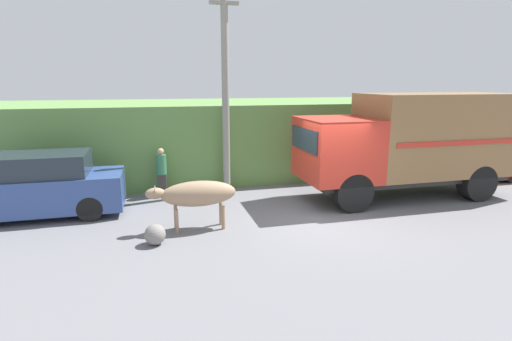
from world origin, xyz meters
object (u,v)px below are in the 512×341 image
at_px(pedestrian_on_hill, 162,170).
at_px(cargo_truck, 413,141).
at_px(parked_suv, 40,187).
at_px(utility_pole, 225,85).
at_px(roadside_rock, 155,235).
at_px(brown_cow, 197,194).

bearing_deg(pedestrian_on_hill, cargo_truck, 173.38).
xyz_separation_m(parked_suv, utility_pole, (5.32, 1.18, 2.65)).
distance_m(pedestrian_on_hill, roadside_rock, 4.02).
distance_m(utility_pole, roadside_rock, 5.67).
xyz_separation_m(parked_suv, roadside_rock, (2.93, -2.80, -0.59)).
relative_size(parked_suv, roadside_rock, 9.09).
height_order(cargo_truck, utility_pole, utility_pole).
height_order(cargo_truck, parked_suv, cargo_truck).
bearing_deg(brown_cow, parked_suv, 160.19).
bearing_deg(roadside_rock, parked_suv, 136.28).
distance_m(cargo_truck, parked_suv, 10.90).
xyz_separation_m(utility_pole, roadside_rock, (-2.39, -3.99, -3.24)).
bearing_deg(pedestrian_on_hill, roadside_rock, 94.16).
distance_m(brown_cow, pedestrian_on_hill, 3.30).
distance_m(cargo_truck, pedestrian_on_hill, 7.92).
bearing_deg(cargo_truck, roadside_rock, -167.35).
bearing_deg(parked_suv, roadside_rock, -46.27).
bearing_deg(roadside_rock, pedestrian_on_hill, 85.79).
bearing_deg(parked_suv, utility_pole, 9.99).
distance_m(parked_suv, roadside_rock, 4.10).
bearing_deg(parked_suv, pedestrian_on_hill, 17.16).
bearing_deg(cargo_truck, pedestrian_on_hill, 163.95).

